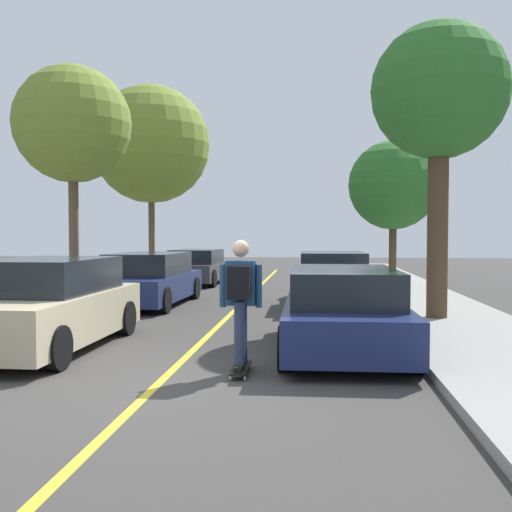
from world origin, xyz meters
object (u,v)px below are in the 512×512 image
object	(u,v)px
parked_car_right_near	(333,280)
fire_hydrant	(1,309)
street_tree_right_nearest	(439,95)
parked_car_right_nearest	(343,310)
parked_car_left_nearest	(47,305)
street_tree_right_near	(393,185)
skateboard	(241,368)
street_tree_left_nearest	(73,125)
parked_car_left_far	(197,267)
parked_car_left_near	(149,280)
skateboarder	(240,295)
street_tree_left_near	(151,145)

from	to	relation	value
parked_car_right_near	fire_hydrant	world-z (taller)	parked_car_right_near
parked_car_right_near	street_tree_right_nearest	xyz separation A→B (m)	(2.11, -2.68, 4.12)
parked_car_right_nearest	parked_car_left_nearest	bearing A→B (deg)	-177.48
parked_car_right_near	street_tree_right_near	world-z (taller)	street_tree_right_near
skateboard	street_tree_right_near	bearing A→B (deg)	73.46
street_tree_left_nearest	street_tree_right_near	xyz separation A→B (m)	(9.12, 4.42, -1.35)
parked_car_left_nearest	parked_car_left_far	world-z (taller)	parked_car_left_nearest
parked_car_left_far	street_tree_left_nearest	size ratio (longest dim) A/B	0.65
parked_car_left_near	fire_hydrant	world-z (taller)	parked_car_left_near
parked_car_left_nearest	parked_car_left_far	bearing A→B (deg)	90.01
parked_car_left_far	street_tree_left_nearest	bearing A→B (deg)	-108.28
parked_car_left_nearest	parked_car_right_near	world-z (taller)	parked_car_left_nearest
parked_car_left_far	street_tree_right_near	bearing A→B (deg)	-15.76
street_tree_right_near	skateboard	bearing A→B (deg)	-106.54
parked_car_right_nearest	street_tree_left_nearest	size ratio (longest dim) A/B	0.68
parked_car_left_far	skateboarder	bearing A→B (deg)	-76.27
parked_car_right_nearest	street_tree_left_nearest	distance (m)	10.09
parked_car_right_nearest	skateboarder	distance (m)	2.29
street_tree_left_near	fire_hydrant	world-z (taller)	street_tree_left_near
street_tree_left_nearest	parked_car_right_near	bearing A→B (deg)	-0.62
parked_car_right_near	street_tree_left_near	world-z (taller)	street_tree_left_near
parked_car_left_near	parked_car_right_near	xyz separation A→B (m)	(4.89, 0.05, 0.01)
street_tree_left_nearest	street_tree_right_nearest	bearing A→B (deg)	-16.82
street_tree_right_nearest	skateboard	xyz separation A→B (m)	(-3.58, -4.86, -4.73)
street_tree_right_nearest	skateboarder	bearing A→B (deg)	-126.13
street_tree_right_near	skateboard	size ratio (longest dim) A/B	5.77
street_tree_right_near	parked_car_left_far	bearing A→B (deg)	164.24
street_tree_left_nearest	skateboard	bearing A→B (deg)	-53.97
street_tree_right_near	fire_hydrant	distance (m)	12.98
street_tree_left_nearest	street_tree_left_near	bearing A→B (deg)	90.00
skateboarder	street_tree_right_nearest	bearing A→B (deg)	53.87
parked_car_left_far	parked_car_right_near	bearing A→B (deg)	-52.89
street_tree_right_nearest	fire_hydrant	xyz separation A→B (m)	(-8.51, -2.16, -4.33)
parked_car_right_nearest	skateboarder	bearing A→B (deg)	-130.50
parked_car_right_nearest	skateboard	bearing A→B (deg)	-131.07
parked_car_left_nearest	street_tree_left_near	xyz separation A→B (m)	(-2.11, 13.88, 4.75)
parked_car_left_far	skateboard	world-z (taller)	parked_car_left_far
street_tree_right_nearest	skateboarder	world-z (taller)	street_tree_right_nearest
street_tree_left_nearest	fire_hydrant	bearing A→B (deg)	-82.90
skateboard	street_tree_left_nearest	bearing A→B (deg)	126.03
parked_car_left_nearest	street_tree_left_nearest	bearing A→B (deg)	108.94
street_tree_left_nearest	skateboarder	size ratio (longest dim) A/B	3.66
parked_car_left_nearest	street_tree_left_nearest	distance (m)	7.71
parked_car_right_nearest	street_tree_left_nearest	world-z (taller)	street_tree_left_nearest
street_tree_left_near	parked_car_left_nearest	bearing A→B (deg)	-81.35
street_tree_left_near	street_tree_right_nearest	xyz separation A→B (m)	(9.12, -10.48, -0.66)
parked_car_left_far	skateboarder	xyz separation A→B (m)	(3.43, -14.05, 0.45)
street_tree_left_nearest	street_tree_right_near	size ratio (longest dim) A/B	1.30
street_tree_right_near	skateboarder	world-z (taller)	street_tree_right_near
parked_car_right_near	skateboard	xyz separation A→B (m)	(-1.46, -7.54, -0.60)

